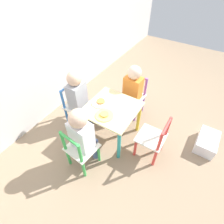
{
  "coord_description": "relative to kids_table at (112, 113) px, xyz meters",
  "views": [
    {
      "loc": [
        -1.09,
        -0.69,
        1.65
      ],
      "look_at": [
        0.0,
        0.0,
        0.37
      ],
      "focal_mm": 28.0,
      "sensor_mm": 36.0,
      "label": 1
    }
  ],
  "objects": [
    {
      "name": "kids_table",
      "position": [
        0.0,
        0.0,
        0.0
      ],
      "size": [
        0.5,
        0.5,
        0.44
      ],
      "color": "beige",
      "rests_on": "ground_plane"
    },
    {
      "name": "child_left",
      "position": [
        -0.42,
        0.04,
        0.07
      ],
      "size": [
        0.22,
        0.21,
        0.72
      ],
      "rotation": [
        0.0,
        0.0,
        1.47
      ],
      "color": "#4C608E",
      "rests_on": "ground_plane"
    },
    {
      "name": "plate_back",
      "position": [
        0.0,
        0.14,
        0.08
      ],
      "size": [
        0.19,
        0.19,
        0.03
      ],
      "color": "white",
      "rests_on": "kids_table"
    },
    {
      "name": "chair_red",
      "position": [
        -0.0,
        -0.48,
        -0.11
      ],
      "size": [
        0.26,
        0.26,
        0.51
      ],
      "rotation": [
        0.0,
        0.0,
        -3.14
      ],
      "color": "silver",
      "rests_on": "ground_plane"
    },
    {
      "name": "child_right",
      "position": [
        0.42,
        -0.01,
        0.05
      ],
      "size": [
        0.21,
        0.2,
        0.69
      ],
      "rotation": [
        0.0,
        0.0,
        -1.6
      ],
      "color": "#38383D",
      "rests_on": "ground_plane"
    },
    {
      "name": "chair_purple",
      "position": [
        0.48,
        -0.02,
        -0.11
      ],
      "size": [
        0.27,
        0.27,
        0.51
      ],
      "rotation": [
        0.0,
        0.0,
        -1.6
      ],
      "color": "silver",
      "rests_on": "ground_plane"
    },
    {
      "name": "child_back",
      "position": [
        -0.03,
        0.42,
        0.07
      ],
      "size": [
        0.21,
        0.22,
        0.72
      ],
      "rotation": [
        0.0,
        0.0,
        0.07
      ],
      "color": "#4C608E",
      "rests_on": "ground_plane"
    },
    {
      "name": "chair_blue",
      "position": [
        -0.03,
        0.48,
        -0.11
      ],
      "size": [
        0.28,
        0.28,
        0.51
      ],
      "rotation": [
        0.0,
        0.0,
        0.07
      ],
      "color": "silver",
      "rests_on": "ground_plane"
    },
    {
      "name": "plate_left",
      "position": [
        -0.14,
        0.0,
        0.08
      ],
      "size": [
        0.18,
        0.18,
        0.03
      ],
      "color": "#EADB66",
      "rests_on": "kids_table"
    },
    {
      "name": "chair_green",
      "position": [
        -0.48,
        0.05,
        -0.11
      ],
      "size": [
        0.28,
        0.28,
        0.51
      ],
      "rotation": [
        0.0,
        0.0,
        1.47
      ],
      "color": "silver",
      "rests_on": "ground_plane"
    },
    {
      "name": "ground_plane",
      "position": [
        0.0,
        0.0,
        -0.36
      ],
      "size": [
        6.0,
        6.0,
        0.0
      ],
      "primitive_type": "plane",
      "color": "#8C755B"
    },
    {
      "name": "storage_bin",
      "position": [
        0.41,
        -0.96,
        -0.29
      ],
      "size": [
        0.32,
        0.2,
        0.14
      ],
      "color": "silver",
      "rests_on": "ground_plane"
    }
  ]
}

